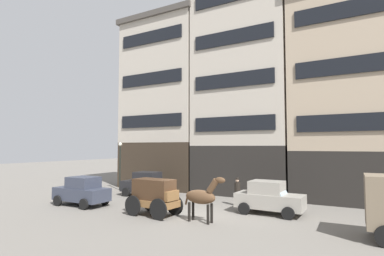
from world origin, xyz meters
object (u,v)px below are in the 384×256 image
(sedan_parked_curb, at_px, (269,198))
(pedestrian_officer, at_px, (237,190))
(draft_horse, at_px, (202,197))
(sedan_dark, at_px, (82,191))
(sedan_light, at_px, (146,184))
(cargo_wagon, at_px, (155,194))
(streetlamp_curbside, at_px, (120,159))

(sedan_parked_curb, bearing_deg, pedestrian_officer, 151.46)
(draft_horse, relative_size, sedan_parked_curb, 0.63)
(sedan_dark, xyz_separation_m, sedan_light, (1.23, 5.01, 0.00))
(cargo_wagon, distance_m, sedan_dark, 5.78)
(draft_horse, bearing_deg, sedan_dark, -179.91)
(sedan_parked_curb, relative_size, streetlamp_curbside, 0.90)
(streetlamp_curbside, bearing_deg, sedan_parked_curb, -11.83)
(sedan_light, height_order, sedan_parked_curb, same)
(draft_horse, xyz_separation_m, sedan_parked_curb, (2.39, 3.52, -0.36))
(streetlamp_curbside, bearing_deg, pedestrian_officer, -7.96)
(cargo_wagon, height_order, sedan_parked_curb, cargo_wagon)
(sedan_dark, distance_m, sedan_parked_curb, 11.66)
(sedan_parked_curb, xyz_separation_m, pedestrian_officer, (-2.40, 1.30, 0.07))
(cargo_wagon, xyz_separation_m, streetlamp_curbside, (-8.57, 6.43, 1.52))
(sedan_parked_curb, distance_m, pedestrian_officer, 2.73)
(sedan_parked_curb, xyz_separation_m, streetlamp_curbside, (-13.91, 2.91, 1.76))
(pedestrian_officer, bearing_deg, sedan_parked_curb, -28.54)
(sedan_light, bearing_deg, draft_horse, -33.68)
(sedan_light, height_order, pedestrian_officer, sedan_light)
(sedan_light, bearing_deg, cargo_wagon, -47.69)
(cargo_wagon, xyz_separation_m, sedan_parked_curb, (5.34, 3.52, -0.23))
(pedestrian_officer, relative_size, streetlamp_curbside, 0.44)
(draft_horse, height_order, streetlamp_curbside, streetlamp_curbside)
(sedan_dark, height_order, pedestrian_officer, sedan_dark)
(cargo_wagon, distance_m, draft_horse, 2.95)
(sedan_light, relative_size, pedestrian_officer, 2.12)
(pedestrian_officer, distance_m, streetlamp_curbside, 11.75)
(sedan_light, relative_size, streetlamp_curbside, 0.92)
(pedestrian_officer, bearing_deg, draft_horse, -89.95)
(sedan_light, distance_m, sedan_parked_curb, 9.99)
(pedestrian_officer, bearing_deg, cargo_wagon, -121.43)
(sedan_dark, height_order, sedan_parked_curb, same)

